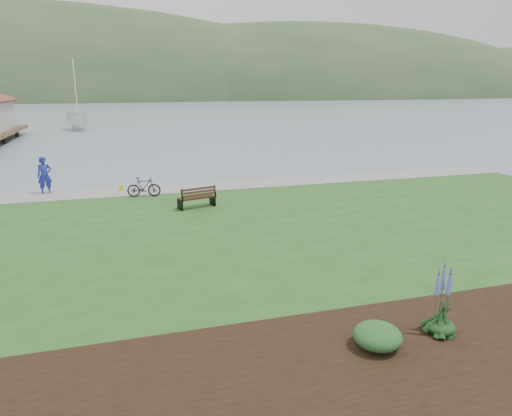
{
  "coord_description": "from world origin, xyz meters",
  "views": [
    {
      "loc": [
        -5.1,
        -16.65,
        5.69
      ],
      "look_at": [
        -0.61,
        -1.16,
        1.3
      ],
      "focal_mm": 32.0,
      "sensor_mm": 36.0,
      "label": 1
    }
  ],
  "objects": [
    {
      "name": "ground",
      "position": [
        0.0,
        0.0,
        0.0
      ],
      "size": [
        600.0,
        600.0,
        0.0
      ],
      "primitive_type": "plane",
      "color": "slate",
      "rests_on": "ground"
    },
    {
      "name": "lawn",
      "position": [
        0.0,
        -2.0,
        0.2
      ],
      "size": [
        34.0,
        20.0,
        0.4
      ],
      "primitive_type": "cube",
      "color": "#23521D",
      "rests_on": "ground"
    },
    {
      "name": "shoreline_path",
      "position": [
        0.0,
        6.9,
        0.42
      ],
      "size": [
        34.0,
        2.2,
        0.03
      ],
      "primitive_type": "cube",
      "color": "gray",
      "rests_on": "lawn"
    },
    {
      "name": "far_hillside",
      "position": [
        20.0,
        170.0,
        0.0
      ],
      "size": [
        580.0,
        80.0,
        38.0
      ],
      "primitive_type": null,
      "color": "#344C2B",
      "rests_on": "ground"
    },
    {
      "name": "park_bench",
      "position": [
        -2.16,
        2.76,
        0.9
      ],
      "size": [
        1.72,
        1.05,
        1.0
      ],
      "rotation": [
        0.0,
        0.0,
        0.26
      ],
      "color": "#311B13",
      "rests_on": "lawn"
    },
    {
      "name": "person",
      "position": [
        -8.98,
        7.5,
        1.49
      ],
      "size": [
        0.9,
        0.71,
        2.19
      ],
      "primitive_type": "imported",
      "rotation": [
        0.0,
        0.0,
        0.23
      ],
      "color": "navy",
      "rests_on": "lawn"
    },
    {
      "name": "bicycle_b",
      "position": [
        -4.32,
        5.56,
        0.88
      ],
      "size": [
        0.72,
        1.65,
        0.96
      ],
      "primitive_type": "imported",
      "rotation": [
        0.0,
        0.0,
        1.4
      ],
      "color": "black",
      "rests_on": "lawn"
    },
    {
      "name": "sailboat",
      "position": [
        -10.43,
        46.28,
        0.0
      ],
      "size": [
        13.8,
        13.91,
        27.88
      ],
      "primitive_type": "imported",
      "rotation": [
        0.0,
        0.0,
        0.38
      ],
      "color": "silver",
      "rests_on": "ground"
    },
    {
      "name": "pannier",
      "position": [
        -5.4,
        7.2,
        0.56
      ],
      "size": [
        0.2,
        0.3,
        0.31
      ],
      "primitive_type": "cube",
      "rotation": [
        0.0,
        0.0,
        -0.05
      ],
      "color": "gold",
      "rests_on": "lawn"
    },
    {
      "name": "echium_4",
      "position": [
        1.24,
        -9.24,
        1.19
      ],
      "size": [
        0.62,
        0.62,
        1.87
      ],
      "color": "#133615",
      "rests_on": "garden_bed"
    },
    {
      "name": "shrub_0",
      "position": [
        -0.38,
        -9.33,
        0.69
      ],
      "size": [
        1.01,
        1.01,
        0.5
      ],
      "primitive_type": "ellipsoid",
      "color": "#1E4C21",
      "rests_on": "garden_bed"
    }
  ]
}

